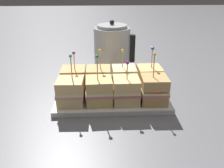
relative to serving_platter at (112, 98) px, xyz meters
The scene contains 11 objects.
ground_plane 0.01m from the serving_platter, ahead, with size 6.00×6.00×0.00m, color slate.
serving_platter is the anchor object (origin of this frame).
sandwich_front_far_left 0.15m from the serving_platter, 161.88° to the right, with size 0.09×0.09×0.16m.
sandwich_front_center_left 0.08m from the serving_platter, 135.82° to the right, with size 0.09×0.09×0.16m.
sandwich_front_center_right 0.08m from the serving_platter, 44.99° to the right, with size 0.09×0.09×0.14m.
sandwich_front_far_right 0.15m from the serving_platter, 19.11° to the right, with size 0.09×0.09×0.16m.
sandwich_back_far_left 0.15m from the serving_platter, 161.42° to the left, with size 0.09×0.09×0.15m.
sandwich_back_center_left 0.08m from the serving_platter, 135.40° to the left, with size 0.09×0.09×0.16m.
sandwich_back_center_right 0.08m from the serving_platter, 45.07° to the left, with size 0.09×0.09×0.15m.
sandwich_back_far_right 0.15m from the serving_platter, 17.83° to the left, with size 0.09×0.09×0.16m.
kettle_steel 0.28m from the serving_platter, 87.03° to the left, with size 0.18×0.15×0.23m.
Camera 1 is at (-0.04, -0.72, 0.39)m, focal length 38.00 mm.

